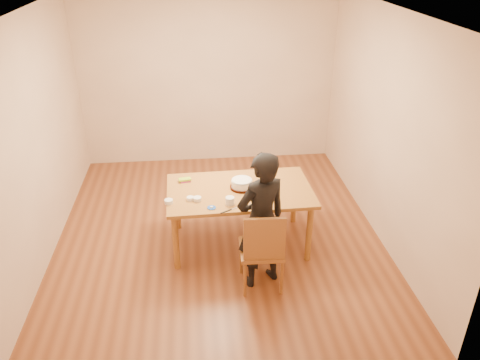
{
  "coord_description": "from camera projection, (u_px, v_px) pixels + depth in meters",
  "views": [
    {
      "loc": [
        -0.24,
        -4.99,
        3.38
      ],
      "look_at": [
        0.24,
        -0.3,
        0.9
      ],
      "focal_mm": 35.0,
      "sensor_mm": 36.0,
      "label": 1
    }
  ],
  "objects": [
    {
      "name": "room_shell",
      "position": [
        215.0,
        124.0,
        5.66
      ],
      "size": [
        4.0,
        4.5,
        2.7
      ],
      "color": "brown",
      "rests_on": "ground"
    },
    {
      "name": "frosting_dollop",
      "position": [
        212.0,
        207.0,
        5.06
      ],
      "size": [
        0.04,
        0.04,
        0.02
      ],
      "primitive_type": "ellipsoid",
      "color": "white",
      "rests_on": "frosting_lid"
    },
    {
      "name": "ramekin_green",
      "position": [
        190.0,
        198.0,
        5.21
      ],
      "size": [
        0.08,
        0.08,
        0.04
      ],
      "primitive_type": "cylinder",
      "color": "white",
      "rests_on": "dining_table"
    },
    {
      "name": "dining_table",
      "position": [
        240.0,
        191.0,
        5.45
      ],
      "size": [
        1.7,
        1.04,
        0.04
      ],
      "primitive_type": "cube",
      "rotation": [
        0.0,
        0.0,
        0.02
      ],
      "color": "brown",
      "rests_on": "floor"
    },
    {
      "name": "frosting_tub",
      "position": [
        230.0,
        201.0,
        5.12
      ],
      "size": [
        0.1,
        0.1,
        0.09
      ],
      "primitive_type": "cylinder",
      "color": "white",
      "rests_on": "dining_table"
    },
    {
      "name": "person",
      "position": [
        261.0,
        221.0,
        4.8
      ],
      "size": [
        0.66,
        0.56,
        1.54
      ],
      "primitive_type": "imported",
      "rotation": [
        0.0,
        0.0,
        3.54
      ],
      "color": "black",
      "rests_on": "floor"
    },
    {
      "name": "cake",
      "position": [
        242.0,
        183.0,
        5.44
      ],
      "size": [
        0.24,
        0.24,
        0.08
      ],
      "primitive_type": "cylinder",
      "color": "white",
      "rests_on": "cake_plate"
    },
    {
      "name": "cake_plate",
      "position": [
        242.0,
        187.0,
        5.47
      ],
      "size": [
        0.28,
        0.28,
        0.02
      ],
      "primitive_type": "cylinder",
      "color": "red",
      "rests_on": "dining_table"
    },
    {
      "name": "dining_chair",
      "position": [
        261.0,
        249.0,
        4.91
      ],
      "size": [
        0.47,
        0.47,
        0.04
      ],
      "primitive_type": "cube",
      "rotation": [
        0.0,
        0.0,
        -0.04
      ],
      "color": "brown",
      "rests_on": "floor"
    },
    {
      "name": "candy_box_pink",
      "position": [
        185.0,
        181.0,
        5.6
      ],
      "size": [
        0.13,
        0.08,
        0.02
      ],
      "primitive_type": "cube",
      "rotation": [
        0.0,
        0.0,
        0.21
      ],
      "color": "#DF3488",
      "rests_on": "dining_table"
    },
    {
      "name": "candy_box_green",
      "position": [
        185.0,
        179.0,
        5.6
      ],
      "size": [
        0.15,
        0.09,
        0.02
      ],
      "primitive_type": "cube",
      "rotation": [
        0.0,
        0.0,
        0.15
      ],
      "color": "green",
      "rests_on": "candy_box_pink"
    },
    {
      "name": "ramekin_yellow",
      "position": [
        197.0,
        199.0,
        5.2
      ],
      "size": [
        0.09,
        0.09,
        0.04
      ],
      "primitive_type": "cylinder",
      "color": "white",
      "rests_on": "dining_table"
    },
    {
      "name": "ramekin_multi",
      "position": [
        169.0,
        202.0,
        5.15
      ],
      "size": [
        0.09,
        0.09,
        0.04
      ],
      "primitive_type": "cylinder",
      "color": "white",
      "rests_on": "dining_table"
    },
    {
      "name": "spatula",
      "position": [
        226.0,
        211.0,
        5.0
      ],
      "size": [
        0.13,
        0.08,
        0.01
      ],
      "primitive_type": "cube",
      "rotation": [
        0.0,
        0.0,
        0.53
      ],
      "color": "black",
      "rests_on": "dining_table"
    },
    {
      "name": "frosting_lid",
      "position": [
        212.0,
        208.0,
        5.07
      ],
      "size": [
        0.1,
        0.1,
        0.01
      ],
      "primitive_type": "cylinder",
      "color": "#1B49B2",
      "rests_on": "dining_table"
    },
    {
      "name": "frosting_dome",
      "position": [
        242.0,
        179.0,
        5.42
      ],
      "size": [
        0.24,
        0.24,
        0.03
      ],
      "primitive_type": "ellipsoid",
      "color": "white",
      "rests_on": "cake"
    }
  ]
}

